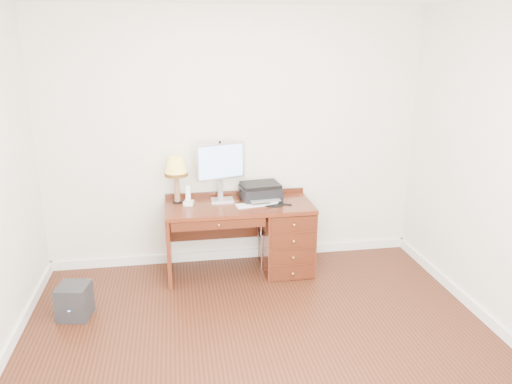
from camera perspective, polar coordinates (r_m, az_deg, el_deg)
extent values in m
plane|color=#33160B|center=(4.20, 0.78, -17.33)|extent=(4.00, 4.00, 0.00)
plane|color=silver|center=(5.29, -2.51, 5.95)|extent=(4.00, 0.00, 4.00)
cube|color=white|center=(5.68, -2.32, -7.05)|extent=(4.00, 0.03, 0.10)
cube|color=white|center=(4.88, 25.07, -13.12)|extent=(0.03, 3.50, 0.10)
cube|color=#582212|center=(5.11, -1.94, -1.65)|extent=(1.50, 0.65, 0.04)
cube|color=#582212|center=(5.33, 3.46, -5.18)|extent=(0.50, 0.61, 0.71)
cube|color=#582212|center=(5.21, -9.92, -5.95)|extent=(0.04, 0.61, 0.71)
cube|color=#461B0E|center=(5.46, -4.82, -3.45)|extent=(0.96, 0.03, 0.39)
cube|color=#461B0E|center=(4.83, -4.28, -3.73)|extent=(0.91, 0.03, 0.09)
sphere|color=#BF8C3F|center=(5.03, 4.30, -6.60)|extent=(0.03, 0.03, 0.03)
cube|color=silver|center=(5.24, -3.88, -0.90)|extent=(0.27, 0.23, 0.02)
cube|color=silver|center=(5.25, -3.96, 0.34)|extent=(0.06, 0.05, 0.19)
cube|color=silver|center=(5.15, -4.01, 3.52)|extent=(0.52, 0.19, 0.38)
cube|color=#4C8CF2|center=(5.13, -3.98, 3.46)|extent=(0.46, 0.15, 0.34)
cube|color=white|center=(5.09, 0.01, -1.41)|extent=(0.43, 0.19, 0.02)
cylinder|color=black|center=(5.11, 2.09, -1.40)|extent=(0.21, 0.21, 0.01)
ellipsoid|color=white|center=(5.10, 2.10, -1.18)|extent=(0.09, 0.06, 0.04)
cube|color=black|center=(5.24, 0.51, -0.13)|extent=(0.44, 0.36, 0.14)
cube|color=black|center=(5.21, 0.51, 0.82)|extent=(0.42, 0.34, 0.04)
cylinder|color=black|center=(5.22, -8.95, -1.11)|extent=(0.10, 0.10, 0.02)
cone|color=#895E40|center=(5.18, -9.03, 0.50)|extent=(0.06, 0.06, 0.29)
cone|color=gold|center=(5.12, -9.15, 3.01)|extent=(0.23, 0.23, 0.18)
cylinder|color=#593814|center=(5.14, -9.10, 2.04)|extent=(0.24, 0.24, 0.04)
cube|color=white|center=(5.13, -7.70, -1.24)|extent=(0.11, 0.11, 0.04)
cube|color=white|center=(5.10, -7.74, -0.19)|extent=(0.06, 0.07, 0.16)
cylinder|color=black|center=(5.24, -1.46, -0.32)|extent=(0.09, 0.09, 0.11)
cube|color=black|center=(5.40, 2.66, -4.33)|extent=(0.47, 0.47, 0.02)
cube|color=black|center=(5.15, 3.09, -2.42)|extent=(0.30, 0.15, 0.21)
cylinder|color=silver|center=(5.58, 0.77, -5.79)|extent=(0.02, 0.02, 0.40)
cylinder|color=silver|center=(5.64, 3.83, -5.58)|extent=(0.02, 0.02, 0.40)
cylinder|color=silver|center=(5.31, 1.35, -7.05)|extent=(0.02, 0.02, 0.40)
cylinder|color=silver|center=(5.37, 4.57, -6.81)|extent=(0.02, 0.02, 0.40)
cylinder|color=silver|center=(5.15, 1.42, -3.27)|extent=(0.02, 0.02, 0.36)
cylinder|color=silver|center=(5.21, 4.71, -3.07)|extent=(0.02, 0.02, 0.36)
cube|color=black|center=(4.79, -20.04, -11.63)|extent=(0.31, 0.31, 0.31)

